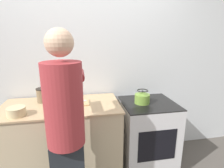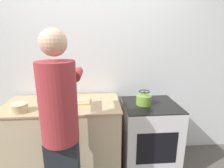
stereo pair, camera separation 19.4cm
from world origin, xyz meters
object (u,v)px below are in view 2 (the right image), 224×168
(oven, at_px, (149,136))
(kettle, at_px, (144,99))
(canister_jar, at_px, (46,93))
(cutting_board, at_px, (76,102))
(bowl_prep, at_px, (19,108))
(knife, at_px, (77,101))
(person, at_px, (60,124))

(oven, bearing_deg, kettle, -178.37)
(kettle, height_order, canister_jar, canister_jar)
(cutting_board, xyz_separation_m, kettle, (0.82, -0.04, 0.03))
(kettle, bearing_deg, bowl_prep, -172.32)
(knife, bearing_deg, cutting_board, 118.73)
(knife, relative_size, bowl_prep, 1.36)
(person, height_order, cutting_board, person)
(kettle, relative_size, bowl_prep, 1.05)
(person, distance_m, knife, 0.60)
(person, xyz_separation_m, cutting_board, (0.06, 0.61, -0.03))
(oven, relative_size, person, 0.51)
(oven, xyz_separation_m, kettle, (-0.09, -0.00, 0.51))
(kettle, bearing_deg, person, -146.89)
(knife, bearing_deg, oven, -23.09)
(person, height_order, bowl_prep, person)
(person, height_order, knife, person)
(person, relative_size, kettle, 9.42)
(oven, relative_size, canister_jar, 5.21)
(person, distance_m, canister_jar, 0.81)
(knife, height_order, bowl_prep, bowl_prep)
(person, bearing_deg, bowl_prep, 142.43)
(knife, height_order, canister_jar, canister_jar)
(bowl_prep, bearing_deg, oven, 7.31)
(person, relative_size, cutting_board, 5.18)
(canister_jar, bearing_deg, cutting_board, -19.32)
(person, distance_m, cutting_board, 0.61)
(knife, relative_size, kettle, 1.30)
(cutting_board, relative_size, kettle, 1.82)
(oven, height_order, bowl_prep, bowl_prep)
(oven, xyz_separation_m, cutting_board, (-0.90, 0.04, 0.49))
(bowl_prep, bearing_deg, knife, 20.22)
(oven, xyz_separation_m, bowl_prep, (-1.46, -0.19, 0.52))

